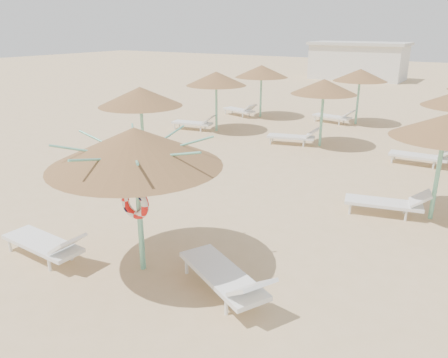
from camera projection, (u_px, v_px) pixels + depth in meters
The scene contains 6 objects.
ground at pixel (153, 265), 8.92m from camera, with size 120.00×120.00×0.00m, color tan.
main_palapa at pixel (135, 148), 7.96m from camera, with size 3.23×3.23×2.89m.
lounger_main_a at pixel (46, 244), 9.01m from camera, with size 2.14×0.72×0.77m.
lounger_main_b at pixel (226, 277), 7.77m from camera, with size 2.35×1.65×0.83m.
palapa_field at pixel (408, 95), 15.28m from camera, with size 19.34×13.40×2.72m.
service_hut at pixel (358, 61), 39.33m from camera, with size 8.40×4.40×3.25m.
Camera 1 is at (5.40, -5.86, 4.62)m, focal length 35.00 mm.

